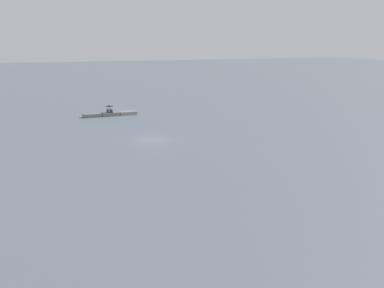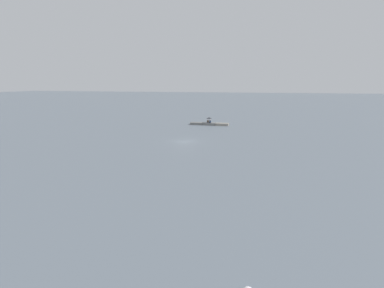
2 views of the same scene
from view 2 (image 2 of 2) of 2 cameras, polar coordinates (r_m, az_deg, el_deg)
ground_plane at (r=51.88m, az=-1.32°, el=0.48°), size 500.00×500.00×0.00m
seawall_pier at (r=71.81m, az=3.23°, el=3.73°), size 8.92×1.65×0.55m
person_seated_blue_left at (r=71.61m, az=3.36°, el=4.13°), size 0.41×0.62×0.73m
person_seated_brown_right at (r=71.81m, az=2.93°, el=4.15°), size 0.41×0.62×0.73m
umbrella_open_black at (r=71.69m, az=3.16°, el=4.83°), size 1.25×1.25×1.27m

